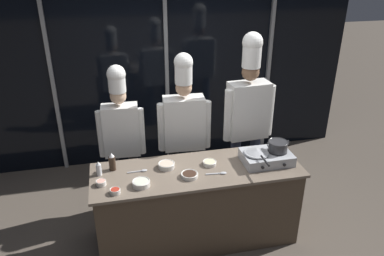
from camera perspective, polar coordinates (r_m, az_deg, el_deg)
ground_plane at (r=4.36m, az=0.75°, el=-16.22°), size 24.00×24.00×0.00m
window_wall_back at (r=5.37m, az=-3.95°, el=8.64°), size 5.42×0.09×2.70m
demo_counter at (r=4.08m, az=0.78°, el=-11.57°), size 2.14×0.71×0.88m
portable_stove at (r=4.01m, az=11.27°, el=-4.35°), size 0.51×0.37×0.12m
frying_pan at (r=3.92m, az=9.83°, el=-3.51°), size 0.26×0.45×0.05m
stock_pot at (r=4.00m, az=12.96°, el=-2.65°), size 0.23×0.21×0.11m
squeeze_bottle_clear at (r=3.82m, az=-14.02°, el=-6.03°), size 0.05×0.05×0.15m
squeeze_bottle_soy at (r=3.86m, az=-12.08°, el=-5.06°), size 0.07×0.07×0.19m
prep_bowl_chili_flakes at (r=3.54m, az=-11.63°, el=-9.36°), size 0.10×0.10×0.04m
prep_bowl_noodles at (r=3.90m, az=2.70°, el=-5.30°), size 0.14×0.14×0.04m
prep_bowl_bean_sprouts at (r=3.60m, az=-7.75°, el=-8.30°), size 0.17×0.17×0.05m
prep_bowl_shrimp at (r=3.68m, az=-13.68°, el=-8.07°), size 0.10×0.10×0.05m
prep_bowl_soy_glaze at (r=3.70m, az=-0.38°, el=-7.15°), size 0.17×0.17×0.04m
prep_bowl_chicken at (r=3.85m, az=-3.92°, el=-5.64°), size 0.17×0.17×0.05m
serving_spoon_slotted at (r=3.83m, az=-7.78°, el=-6.49°), size 0.20×0.04×0.02m
serving_spoon_solid at (r=3.76m, az=4.32°, el=-6.89°), size 0.22×0.05×0.02m
chef_head at (r=4.32m, az=-10.75°, el=-0.28°), size 0.53×0.23×1.81m
chef_sous at (r=4.34m, az=-1.22°, el=0.62°), size 0.62×0.28×1.91m
chef_line at (r=4.47m, az=8.54°, el=2.83°), size 0.63×0.28×2.11m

